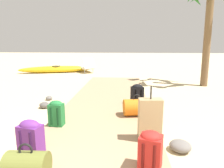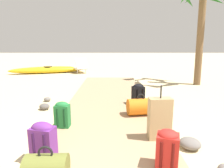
{
  "view_description": "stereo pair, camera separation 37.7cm",
  "coord_description": "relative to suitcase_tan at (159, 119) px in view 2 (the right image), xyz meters",
  "views": [
    {
      "loc": [
        0.46,
        -0.6,
        1.62
      ],
      "look_at": [
        0.1,
        4.58,
        0.55
      ],
      "focal_mm": 32.01,
      "sensor_mm": 36.0,
      "label": 1
    },
    {
      "loc": [
        0.09,
        -0.62,
        1.62
      ],
      "look_at": [
        0.1,
        4.58,
        0.55
      ],
      "focal_mm": 32.01,
      "sensor_mm": 36.0,
      "label": 2
    }
  ],
  "objects": [
    {
      "name": "lounge_chair",
      "position": [
        -2.6,
        8.07,
        -0.1
      ],
      "size": [
        1.23,
        1.62,
        0.81
      ],
      "color": "white",
      "rests_on": "ground"
    },
    {
      "name": "backpack_green",
      "position": [
        -1.69,
        0.47,
        -0.09
      ],
      "size": [
        0.28,
        0.23,
        0.49
      ],
      "color": "#237538",
      "rests_on": "boardwalk"
    },
    {
      "name": "boardwalk",
      "position": [
        -0.85,
        1.74,
        -0.38
      ],
      "size": [
        2.11,
        8.33,
        0.08
      ],
      "primitive_type": "cube",
      "color": "tan",
      "rests_on": "ground"
    },
    {
      "name": "duffel_bag_orange",
      "position": [
        -0.15,
        1.12,
        -0.16
      ],
      "size": [
        0.6,
        0.44,
        0.47
      ],
      "color": "orange",
      "rests_on": "boardwalk"
    },
    {
      "name": "suitcase_tan",
      "position": [
        0.0,
        0.0,
        0.0
      ],
      "size": [
        0.38,
        0.21,
        0.89
      ],
      "color": "tan",
      "rests_on": "boardwalk"
    },
    {
      "name": "backpack_black",
      "position": [
        -0.1,
        1.91,
        -0.07
      ],
      "size": [
        0.34,
        0.29,
        0.53
      ],
      "color": "black",
      "rests_on": "boardwalk"
    },
    {
      "name": "backpack_red",
      "position": [
        -0.08,
        -0.76,
        -0.08
      ],
      "size": [
        0.33,
        0.31,
        0.5
      ],
      "color": "red",
      "rests_on": "boardwalk"
    },
    {
      "name": "rock_left_far",
      "position": [
        -2.6,
        2.4,
        -0.36
      ],
      "size": [
        0.26,
        0.26,
        0.12
      ],
      "primitive_type": "ellipsoid",
      "rotation": [
        0.0,
        0.0,
        2.1
      ],
      "color": "slate",
      "rests_on": "ground"
    },
    {
      "name": "ground_plane",
      "position": [
        -0.85,
        0.91,
        -0.42
      ],
      "size": [
        60.0,
        60.0,
        0.0
      ],
      "primitive_type": "plane",
      "color": "#D1BA8C"
    },
    {
      "name": "rock_left_mid",
      "position": [
        -2.45,
        1.69,
        -0.35
      ],
      "size": [
        0.34,
        0.34,
        0.15
      ],
      "primitive_type": "ellipsoid",
      "rotation": [
        0.0,
        0.0,
        2.58
      ],
      "color": "#5B5651",
      "rests_on": "ground"
    },
    {
      "name": "backpack_purple",
      "position": [
        -1.71,
        -0.53,
        -0.08
      ],
      "size": [
        0.36,
        0.28,
        0.5
      ],
      "color": "#6B2D84",
      "rests_on": "boardwalk"
    },
    {
      "name": "rock_right_mid",
      "position": [
        0.45,
        -0.17,
        -0.34
      ],
      "size": [
        0.46,
        0.46,
        0.16
      ],
      "primitive_type": "ellipsoid",
      "rotation": [
        0.0,
        0.0,
        0.78
      ],
      "color": "slate",
      "rests_on": "ground"
    },
    {
      "name": "kayak",
      "position": [
        -4.28,
        7.81,
        -0.24
      ],
      "size": [
        4.05,
        1.75,
        0.37
      ],
      "color": "gold",
      "rests_on": "ground"
    },
    {
      "name": "palm_tree_far_right",
      "position": [
        2.57,
        4.77,
        2.7
      ],
      "size": [
        2.28,
        2.38,
        3.94
      ],
      "color": "brown",
      "rests_on": "ground"
    }
  ]
}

